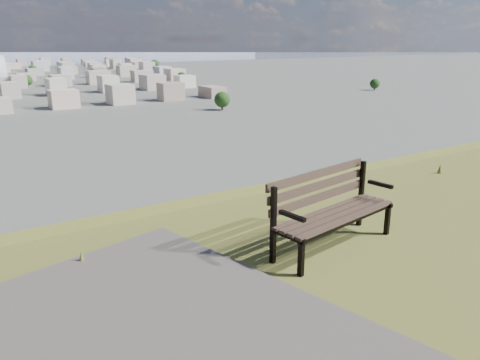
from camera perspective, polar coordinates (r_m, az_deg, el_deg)
park_bench at (r=5.38m, az=10.88°, el=-3.06°), size 1.71×0.78×0.86m
gravel_patch at (r=3.74m, az=-8.28°, el=-20.47°), size 3.60×4.49×0.08m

